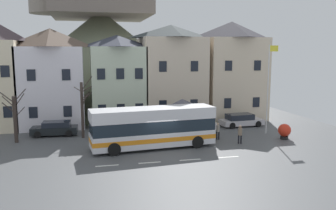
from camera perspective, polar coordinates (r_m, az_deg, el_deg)
ground_plane at (r=28.48m, az=-1.06°, el=-7.38°), size 40.00×60.00×0.07m
townhouse_01 at (r=39.05m, az=-18.28°, el=4.18°), size 6.45×6.08×10.24m
townhouse_02 at (r=39.33m, az=-8.18°, el=4.12°), size 5.71×6.61×9.65m
townhouse_03 at (r=40.46m, az=0.50°, el=5.18°), size 6.85×6.97×10.86m
townhouse_04 at (r=42.62m, az=10.14°, el=5.55°), size 6.84×6.70×11.35m
hilltop_castle at (r=55.78m, az=-10.78°, el=8.25°), size 35.89×35.89×21.35m
transit_bus at (r=28.79m, az=-2.43°, el=-3.71°), size 10.33×3.54×3.32m
bus_shelter at (r=32.50m, az=2.35°, el=-0.04°), size 3.60×3.60×3.53m
parked_car_00 at (r=38.19m, az=11.71°, el=-2.42°), size 4.65×2.16×1.33m
parked_car_01 at (r=35.36m, az=4.25°, el=-3.10°), size 4.45×2.18×1.38m
parked_car_02 at (r=34.91m, az=-17.82°, el=-3.66°), size 4.29×2.01×1.34m
pedestrian_00 at (r=32.01m, az=8.09°, el=-4.03°), size 0.30×0.30×1.52m
pedestrian_01 at (r=30.82m, az=11.59°, el=-4.43°), size 0.34×0.34×1.62m
public_bench at (r=35.21m, az=3.34°, el=-3.48°), size 1.50×0.48×0.87m
flagpole at (r=34.79m, az=15.99°, el=3.34°), size 0.95×0.10×8.49m
harbour_buoy at (r=33.52m, az=18.34°, el=-3.97°), size 1.15×1.15×1.40m
bare_tree_00 at (r=33.13m, az=-23.55°, el=-1.84°), size 2.15×1.89×4.61m
bare_tree_01 at (r=32.91m, az=-13.66°, el=-0.45°), size 1.68×2.24×5.63m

